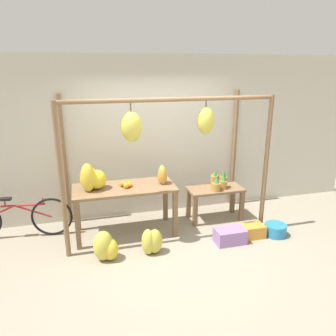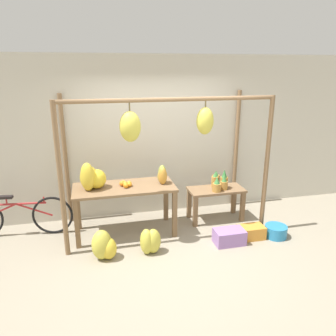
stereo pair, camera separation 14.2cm
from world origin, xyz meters
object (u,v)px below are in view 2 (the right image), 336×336
(papaya_pile, at_px, (162,175))
(fruit_crate_purple, at_px, (251,232))
(orange_pile, at_px, (126,184))
(parked_bicycle, at_px, (18,216))
(pineapple_cluster, at_px, (219,182))
(banana_pile_ground_left, at_px, (104,246))
(fruit_crate_white, at_px, (229,237))
(banana_pile_on_table, at_px, (91,178))
(banana_pile_ground_right, at_px, (150,241))
(blue_bucket, at_px, (276,231))

(papaya_pile, distance_m, fruit_crate_purple, 1.66)
(orange_pile, relative_size, parked_bicycle, 0.13)
(pineapple_cluster, relative_size, banana_pile_ground_left, 0.92)
(pineapple_cluster, relative_size, fruit_crate_white, 0.89)
(banana_pile_on_table, relative_size, papaya_pile, 1.66)
(banana_pile_ground_right, height_order, papaya_pile, papaya_pile)
(banana_pile_ground_right, bearing_deg, fruit_crate_white, -0.56)
(blue_bucket, bearing_deg, banana_pile_ground_right, -179.67)
(parked_bicycle, bearing_deg, banana_pile_on_table, -14.51)
(parked_bicycle, bearing_deg, fruit_crate_purple, -14.77)
(fruit_crate_purple, bearing_deg, orange_pile, 161.49)
(banana_pile_on_table, xyz_separation_m, parked_bicycle, (-1.18, 0.30, -0.65))
(pineapple_cluster, bearing_deg, banana_pile_on_table, -176.30)
(banana_pile_ground_left, bearing_deg, banana_pile_ground_right, -0.81)
(orange_pile, bearing_deg, fruit_crate_purple, -18.51)
(pineapple_cluster, bearing_deg, orange_pile, -174.89)
(pineapple_cluster, relative_size, blue_bucket, 1.17)
(papaya_pile, bearing_deg, blue_bucket, -22.39)
(orange_pile, bearing_deg, parked_bicycle, 169.53)
(fruit_crate_white, bearing_deg, pineapple_cluster, 80.00)
(banana_pile_on_table, distance_m, pineapple_cluster, 2.16)
(banana_pile_on_table, height_order, banana_pile_ground_left, banana_pile_on_table)
(fruit_crate_white, height_order, papaya_pile, papaya_pile)
(banana_pile_ground_right, bearing_deg, papaya_pile, 64.36)
(banana_pile_ground_left, distance_m, fruit_crate_white, 1.87)
(parked_bicycle, relative_size, fruit_crate_purple, 4.13)
(banana_pile_ground_right, xyz_separation_m, parked_bicycle, (-1.94, 1.00, 0.15))
(banana_pile_ground_left, bearing_deg, papaya_pile, 35.16)
(banana_pile_ground_right, relative_size, papaya_pile, 1.30)
(orange_pile, distance_m, parked_bicycle, 1.79)
(orange_pile, bearing_deg, pineapple_cluster, 5.11)
(fruit_crate_purple, bearing_deg, pineapple_cluster, 107.96)
(banana_pile_ground_left, xyz_separation_m, blue_bucket, (2.68, 0.00, -0.10))
(fruit_crate_white, bearing_deg, banana_pile_on_table, 160.30)
(parked_bicycle, height_order, fruit_crate_purple, parked_bicycle)
(fruit_crate_white, bearing_deg, parked_bicycle, 162.20)
(orange_pile, relative_size, banana_pile_ground_left, 0.52)
(banana_pile_ground_left, height_order, blue_bucket, banana_pile_ground_left)
(blue_bucket, bearing_deg, banana_pile_ground_left, -179.95)
(parked_bicycle, xyz_separation_m, fruit_crate_purple, (3.56, -0.94, -0.23))
(banana_pile_ground_left, xyz_separation_m, fruit_crate_white, (1.87, -0.02, -0.08))
(orange_pile, distance_m, fruit_crate_white, 1.79)
(fruit_crate_white, relative_size, parked_bicycle, 0.27)
(orange_pile, relative_size, fruit_crate_purple, 0.55)
(banana_pile_on_table, bearing_deg, blue_bucket, -13.83)
(banana_pile_ground_right, distance_m, fruit_crate_purple, 1.62)
(papaya_pile, bearing_deg, fruit_crate_purple, -26.62)
(orange_pile, height_order, banana_pile_ground_right, orange_pile)
(orange_pile, distance_m, banana_pile_ground_right, 0.98)
(banana_pile_ground_left, xyz_separation_m, parked_bicycle, (-1.29, 0.99, 0.14))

